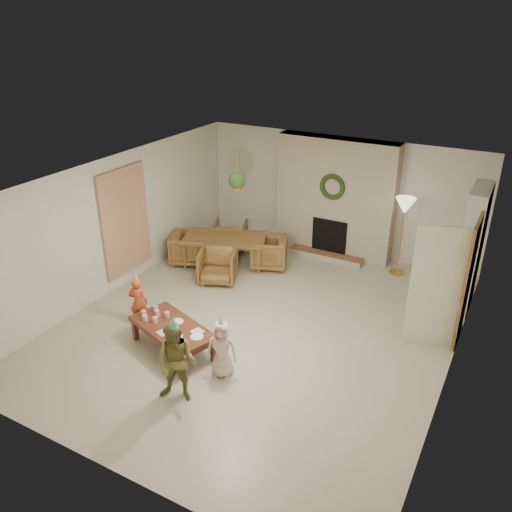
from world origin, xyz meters
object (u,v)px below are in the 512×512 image
Objects in this scene: dining_chair_far at (230,236)px; child_pink at (222,349)px; dining_chair_near at (218,266)px; coffee_table_top at (172,328)px; child_red at (138,302)px; dining_table at (224,251)px; dining_chair_left at (189,248)px; dining_chair_right at (269,252)px; child_plaid at (177,363)px.

dining_chair_far is 0.81× the size of child_pink.
child_pink is at bearing -78.18° from dining_chair_near.
coffee_table_top is at bearing -96.56° from dining_chair_near.
dining_chair_far is 3.80m from coffee_table_top.
child_pink reaches higher than child_red.
dining_chair_left is (-0.68, -0.27, 0.03)m from dining_table.
dining_chair_left is 0.83× the size of child_red.
child_pink is at bearing -80.57° from dining_table.
dining_table is 3.61m from child_pink.
child_red is 1.97m from child_pink.
dining_chair_left is at bearing 135.00° from dining_chair_near.
dining_table is 2.34× the size of dining_chair_far.
dining_chair_right is 3.57m from child_pink.
dining_chair_left is 0.81× the size of child_pink.
coffee_table_top is 1.64× the size of child_red.
child_plaid reaches higher than coffee_table_top.
dining_chair_right is 0.51× the size of coffee_table_top.
child_plaid is (1.90, -4.48, 0.26)m from dining_chair_far.
dining_chair_right is 0.83× the size of child_red.
dining_chair_left is 3.80m from child_pink.
dining_chair_far is 0.61× the size of child_plaid.
coffee_table_top is (0.04, -3.28, 0.08)m from dining_chair_right.
dining_chair_near is 0.61× the size of child_plaid.
child_red reaches higher than dining_chair_left.
child_plaid is (1.63, -3.80, 0.29)m from dining_table.
dining_table is at bearing 90.00° from dining_chair_far.
coffee_table_top is (0.62, -2.26, 0.08)m from dining_chair_near.
child_red reaches higher than dining_chair_near.
child_pink is (1.60, -2.40, 0.12)m from dining_chair_near.
dining_chair_near is 1.00× the size of dining_chair_far.
dining_chair_far reaches higher than coffee_table_top.
dining_chair_left is 2.44m from child_red.
child_plaid is at bearing -11.26° from dining_chair_right.
child_pink is at bearing -5.26° from dining_chair_right.
dining_chair_left reaches higher than dining_table.
dining_chair_far is at bearing 90.00° from dining_table.
child_plaid is (0.74, -0.86, 0.18)m from coffee_table_top.
dining_chair_left is 0.61× the size of child_plaid.
child_pink is at bearing 142.60° from child_red.
child_pink reaches higher than dining_chair_near.
child_red is at bearing 129.56° from child_plaid.
dining_chair_right is (1.13, -0.34, 0.00)m from dining_chair_far.
child_red is (0.23, -3.30, 0.11)m from dining_chair_far.
child_red is 2.05m from child_plaid.
dining_table is at bearing 102.01° from child_pink.
dining_chair_right is at bearing 87.33° from child_pink.
child_plaid reaches higher than dining_chair_left.
dining_chair_far is 0.83× the size of child_red.
dining_chair_right is (0.85, 0.34, 0.03)m from dining_table.
dining_chair_far is at bearing 126.52° from coffee_table_top.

